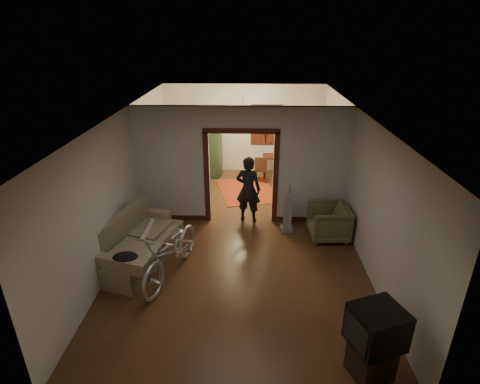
{
  "coord_description": "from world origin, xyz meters",
  "views": [
    {
      "loc": [
        0.2,
        -7.49,
        4.37
      ],
      "look_at": [
        0.0,
        -0.3,
        1.2
      ],
      "focal_mm": 28.0,
      "sensor_mm": 36.0,
      "label": 1
    }
  ],
  "objects_px": {
    "locker": "(206,149)",
    "bicycle": "(172,251)",
    "armchair": "(328,222)",
    "person": "(248,189)",
    "desk": "(278,167)",
    "sofa": "(138,239)"
  },
  "relations": [
    {
      "from": "person",
      "to": "locker",
      "type": "bearing_deg",
      "value": -52.03
    },
    {
      "from": "armchair",
      "to": "locker",
      "type": "xyz_separation_m",
      "value": [
        -3.14,
        3.75,
        0.52
      ]
    },
    {
      "from": "sofa",
      "to": "desk",
      "type": "distance_m",
      "value": 5.68
    },
    {
      "from": "bicycle",
      "to": "locker",
      "type": "xyz_separation_m",
      "value": [
        0.07,
        5.26,
        0.37
      ]
    },
    {
      "from": "armchair",
      "to": "person",
      "type": "relative_size",
      "value": 0.52
    },
    {
      "from": "armchair",
      "to": "desk",
      "type": "xyz_separation_m",
      "value": [
        -0.89,
        3.74,
        -0.04
      ]
    },
    {
      "from": "sofa",
      "to": "desk",
      "type": "xyz_separation_m",
      "value": [
        3.1,
        4.77,
        -0.14
      ]
    },
    {
      "from": "locker",
      "to": "bicycle",
      "type": "bearing_deg",
      "value": -84.37
    },
    {
      "from": "desk",
      "to": "locker",
      "type": "bearing_deg",
      "value": -177.62
    },
    {
      "from": "person",
      "to": "desk",
      "type": "bearing_deg",
      "value": -93.53
    },
    {
      "from": "armchair",
      "to": "desk",
      "type": "bearing_deg",
      "value": -169.45
    },
    {
      "from": "bicycle",
      "to": "person",
      "type": "distance_m",
      "value": 2.71
    },
    {
      "from": "person",
      "to": "bicycle",
      "type": "bearing_deg",
      "value": 71.97
    },
    {
      "from": "sofa",
      "to": "bicycle",
      "type": "bearing_deg",
      "value": -15.84
    },
    {
      "from": "armchair",
      "to": "person",
      "type": "xyz_separation_m",
      "value": [
        -1.8,
        0.79,
        0.43
      ]
    },
    {
      "from": "sofa",
      "to": "desk",
      "type": "bearing_deg",
      "value": 73.26
    },
    {
      "from": "desk",
      "to": "armchair",
      "type": "bearing_deg",
      "value": -73.92
    },
    {
      "from": "locker",
      "to": "desk",
      "type": "xyz_separation_m",
      "value": [
        2.25,
        -0.01,
        -0.57
      ]
    },
    {
      "from": "armchair",
      "to": "person",
      "type": "height_order",
      "value": "person"
    },
    {
      "from": "desk",
      "to": "person",
      "type": "bearing_deg",
      "value": -104.45
    },
    {
      "from": "sofa",
      "to": "locker",
      "type": "xyz_separation_m",
      "value": [
        0.84,
        4.78,
        0.42
      ]
    },
    {
      "from": "person",
      "to": "desk",
      "type": "relative_size",
      "value": 1.76
    }
  ]
}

